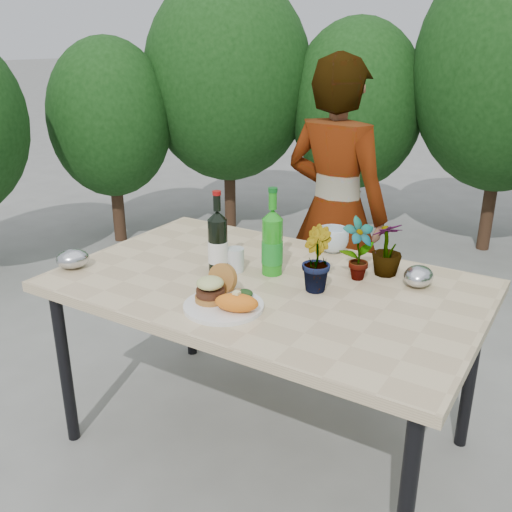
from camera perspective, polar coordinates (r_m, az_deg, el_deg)
The scene contains 18 objects.
ground at distance 2.59m, azimuth 0.97°, elevation -17.93°, with size 80.00×80.00×0.00m, color slate.
patio_table at distance 2.22m, azimuth 1.08°, elevation -3.89°, with size 1.60×1.00×0.75m.
shrub_hedge at distance 3.49m, azimuth 17.91°, elevation 12.63°, with size 6.95×5.15×2.31m.
dinner_plate at distance 1.98m, azimuth -3.26°, elevation -5.02°, with size 0.28×0.28×0.01m, color white.
burger_stack at distance 2.00m, azimuth -4.28°, elevation -3.09°, with size 0.11×0.16×0.11m.
sweet_potato at distance 1.92m, azimuth -1.94°, elevation -4.69°, with size 0.15×0.08×0.06m, color orange.
grilled_veg at distance 2.04m, azimuth -1.38°, elevation -3.66°, with size 0.08×0.05×0.03m.
wine_bottle at distance 2.24m, azimuth -3.83°, elevation 1.29°, with size 0.08×0.08×0.33m.
sparkling_water at distance 2.22m, azimuth 1.64°, elevation 1.30°, with size 0.08×0.08×0.35m.
plastic_cup at distance 2.28m, azimuth -2.08°, elevation -0.37°, with size 0.07×0.07×0.10m, color silver.
seedling_left at distance 2.21m, azimuth 10.20°, elevation 0.66°, with size 0.13×0.09×0.25m, color #28541C.
seedling_mid at distance 2.09m, azimuth 5.95°, elevation -0.31°, with size 0.13×0.11×0.24m, color #21571E.
seedling_right at distance 2.28m, azimuth 12.97°, elevation 0.71°, with size 0.12×0.12×0.21m, color #22531C.
blue_bowl at distance 2.50m, azimuth 7.70°, elevation 1.61°, with size 0.14×0.14×0.11m, color silver.
foil_packet_left at distance 2.42m, azimuth -17.86°, elevation -0.28°, with size 0.13×0.11×0.08m, color #AEB1B5.
foil_packet_right at distance 2.23m, azimuth 15.94°, elevation -1.95°, with size 0.13×0.11×0.08m, color #B8BBC0.
person at distance 2.97m, azimuth 7.91°, elevation 4.35°, with size 0.57×0.38×1.57m, color #A17150.
terracotta_pot at distance 4.69m, azimuth -2.47°, elevation 1.62°, with size 0.17×0.17×0.14m.
Camera 1 is at (1.02, -1.74, 1.63)m, focal length 40.00 mm.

